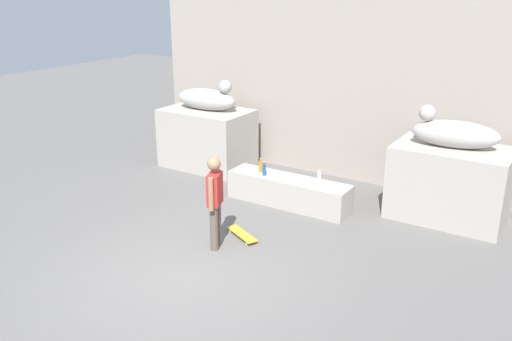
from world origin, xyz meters
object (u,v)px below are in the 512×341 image
(skater, at_px, (215,199))
(bottle_clear, at_px, (319,177))
(statue_reclining_right, at_px, (454,133))
(bottle_orange, at_px, (260,166))
(bottle_blue, at_px, (264,170))
(skateboard, at_px, (242,234))
(statue_reclining_left, at_px, (207,99))

(skater, xyz_separation_m, bottle_clear, (0.78, 2.46, -0.22))
(statue_reclining_right, bearing_deg, skater, 41.42)
(statue_reclining_right, distance_m, bottle_orange, 3.92)
(bottle_clear, relative_size, bottle_blue, 0.91)
(statue_reclining_right, distance_m, bottle_clear, 2.70)
(bottle_orange, bearing_deg, statue_reclining_right, 16.63)
(skateboard, relative_size, bottle_blue, 2.64)
(skater, height_order, bottle_blue, skater)
(skater, relative_size, skateboard, 2.07)
(bottle_clear, bearing_deg, bottle_blue, -169.25)
(bottle_clear, relative_size, bottle_orange, 0.92)
(skateboard, xyz_separation_m, bottle_clear, (0.61, 1.90, 0.64))
(statue_reclining_left, xyz_separation_m, bottle_blue, (2.40, -1.24, -1.02))
(bottle_clear, distance_m, bottle_blue, 1.19)
(statue_reclining_right, distance_m, bottle_blue, 3.80)
(skater, distance_m, bottle_blue, 2.29)
(statue_reclining_right, height_order, skater, statue_reclining_right)
(bottle_orange, bearing_deg, skateboard, -67.88)
(bottle_clear, bearing_deg, statue_reclining_right, 23.94)
(statue_reclining_left, height_order, bottle_blue, statue_reclining_left)
(skater, height_order, bottle_clear, skater)
(bottle_orange, bearing_deg, statue_reclining_left, 153.76)
(bottle_clear, bearing_deg, skateboard, -107.82)
(statue_reclining_left, distance_m, bottle_blue, 2.88)
(skateboard, height_order, bottle_clear, bottle_clear)
(bottle_clear, bearing_deg, statue_reclining_left, 164.07)
(skateboard, height_order, bottle_orange, bottle_orange)
(skateboard, bearing_deg, bottle_orange, 138.17)
(statue_reclining_right, bearing_deg, bottle_orange, 9.35)
(skateboard, xyz_separation_m, bottle_blue, (-0.56, 1.68, 0.65))
(statue_reclining_left, distance_m, skateboard, 4.48)
(skater, bearing_deg, bottle_orange, 173.24)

